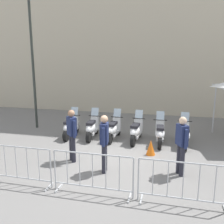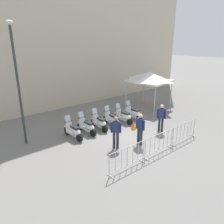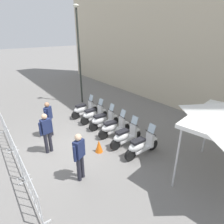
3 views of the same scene
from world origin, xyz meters
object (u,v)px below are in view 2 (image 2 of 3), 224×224
officer_near_row_end (116,131)px  officer_by_barriers (161,117)px  motorcycle_2 (100,123)px  traffic_cone (134,125)px  barrier_segment_0 (127,158)px  officer_mid_plaza (140,128)px  barrier_segment_1 (159,144)px  street_lamp (17,75)px  motorcycle_4 (124,116)px  canopy_tent (150,77)px  motorcycle_3 (112,119)px  motorcycle_5 (134,113)px  barrier_segment_2 (184,132)px  motorcycle_1 (87,127)px  motorcycle_0 (74,131)px

officer_near_row_end → officer_by_barriers: same height
motorcycle_2 → traffic_cone: 2.11m
traffic_cone → barrier_segment_0: bearing=-148.7°
officer_mid_plaza → officer_by_barriers: size_ratio=1.00×
barrier_segment_1 → street_lamp: 7.71m
motorcycle_4 → officer_near_row_end: 3.63m
officer_mid_plaza → canopy_tent: canopy_tent is taller
motorcycle_2 → motorcycle_3: (0.93, -0.20, 0.00)m
motorcycle_5 → officer_near_row_end: size_ratio=0.99×
motorcycle_4 → traffic_cone: size_ratio=3.13×
motorcycle_4 → barrier_segment_2: (-0.03, -4.17, 0.07)m
motorcycle_4 → street_lamp: 7.02m
street_lamp → officer_near_row_end: street_lamp is taller
motorcycle_4 → motorcycle_5: bearing=-8.3°
motorcycle_1 → barrier_segment_0: motorcycle_1 is taller
street_lamp → officer_by_barriers: street_lamp is taller
motorcycle_5 → street_lamp: 7.85m
motorcycle_4 → barrier_segment_0: 5.44m
canopy_tent → barrier_segment_0: bearing=-154.3°
motorcycle_2 → officer_mid_plaza: officer_mid_plaza is taller
barrier_segment_0 → motorcycle_2: bearing=58.4°
street_lamp → barrier_segment_2: bearing=-47.6°
motorcycle_2 → barrier_segment_2: motorcycle_2 is taller
barrier_segment_1 → traffic_cone: 3.17m
officer_by_barriers → barrier_segment_1: bearing=-153.4°
motorcycle_5 → motorcycle_1: bearing=169.0°
barrier_segment_2 → traffic_cone: bearing=98.0°
motorcycle_1 → motorcycle_3: same height
barrier_segment_0 → canopy_tent: bearing=25.7°
motorcycle_2 → barrier_segment_0: size_ratio=0.84×
motorcycle_0 → motorcycle_4: bearing=-10.3°
barrier_segment_1 → traffic_cone: bearing=57.9°
motorcycle_3 → officer_mid_plaza: bearing=-110.1°
motorcycle_3 → canopy_tent: (4.91, 0.29, 2.06)m
street_lamp → officer_near_row_end: bearing=-55.7°
motorcycle_3 → officer_near_row_end: 3.04m
officer_mid_plaza → canopy_tent: (5.94, 3.09, 1.54)m
traffic_cone → motorcycle_0: bearing=151.3°
motorcycle_2 → motorcycle_4: size_ratio=0.99×
barrier_segment_0 → street_lamp: 6.63m
motorcycle_3 → motorcycle_5: (1.87, -0.38, 0.00)m
traffic_cone → officer_by_barriers: bearing=-64.4°
street_lamp → traffic_cone: 7.17m
barrier_segment_2 → officer_by_barriers: bearing=79.8°
officer_near_row_end → barrier_segment_0: bearing=-126.1°
motorcycle_3 → motorcycle_4: 0.96m
motorcycle_1 → officer_mid_plaza: size_ratio=1.00×
barrier_segment_2 → street_lamp: street_lamp is taller
motorcycle_1 → motorcycle_2: 0.94m
motorcycle_1 → barrier_segment_2: bearing=-59.9°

